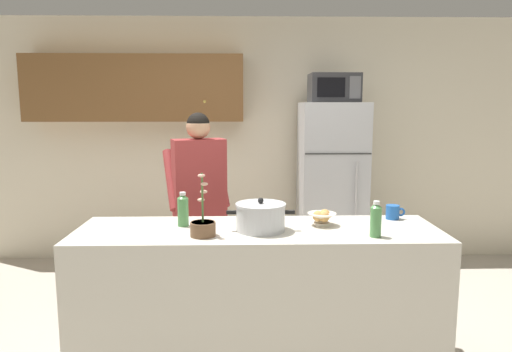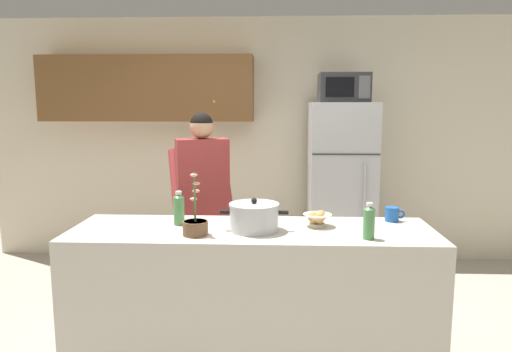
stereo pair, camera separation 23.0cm
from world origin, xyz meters
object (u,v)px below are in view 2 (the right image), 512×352
object	(u,v)px
microwave	(344,88)
cooking_pot	(254,217)
potted_orchid	(195,225)
person_near_pot	(202,188)
refrigerator	(341,188)
bottle_mid_counter	(179,208)
bottle_near_edge	(369,221)
coffee_mug	(392,214)
bread_bowl	(317,218)

from	to	relation	value
microwave	cooking_pot	size ratio (longest dim) A/B	1.14
potted_orchid	person_near_pot	bearing A→B (deg)	96.65
microwave	refrigerator	bearing A→B (deg)	90.07
person_near_pot	potted_orchid	world-z (taller)	person_near_pot
refrigerator	bottle_mid_counter	size ratio (longest dim) A/B	7.78
cooking_pot	bottle_near_edge	size ratio (longest dim) A/B	1.96
bottle_mid_counter	coffee_mug	bearing A→B (deg)	6.24
microwave	potted_orchid	bearing A→B (deg)	-119.54
coffee_mug	cooking_pot	bearing A→B (deg)	-163.25
person_near_pot	potted_orchid	size ratio (longest dim) A/B	4.33
bottle_mid_counter	cooking_pot	bearing A→B (deg)	-13.78
coffee_mug	refrigerator	bearing A→B (deg)	94.36
coffee_mug	bread_bowl	xyz separation A→B (m)	(-0.51, -0.16, 0.00)
person_near_pot	bottle_mid_counter	distance (m)	0.82
microwave	cooking_pot	distance (m)	2.19
refrigerator	microwave	bearing A→B (deg)	-89.93
person_near_pot	potted_orchid	bearing A→B (deg)	-83.35
microwave	bottle_near_edge	distance (m)	2.19
refrigerator	person_near_pot	bearing A→B (deg)	-142.64
bottle_near_edge	bread_bowl	bearing A→B (deg)	135.09
refrigerator	coffee_mug	size ratio (longest dim) A/B	13.05
microwave	person_near_pot	world-z (taller)	microwave
microwave	person_near_pot	bearing A→B (deg)	-143.28
cooking_pot	bottle_mid_counter	bearing A→B (deg)	166.22
coffee_mug	potted_orchid	size ratio (longest dim) A/B	0.35
refrigerator	bottle_near_edge	size ratio (longest dim) A/B	8.01
bottle_mid_counter	microwave	bearing A→B (deg)	53.96
bottle_mid_counter	potted_orchid	distance (m)	0.28
microwave	bread_bowl	bearing A→B (deg)	-102.38
refrigerator	coffee_mug	xyz separation A→B (m)	(0.12, -1.62, 0.11)
bottle_near_edge	bottle_mid_counter	distance (m)	1.19
coffee_mug	bread_bowl	distance (m)	0.53
person_near_pot	bottle_mid_counter	bearing A→B (deg)	-91.64
person_near_pot	bottle_near_edge	size ratio (longest dim) A/B	7.62
cooking_pot	bottle_mid_counter	world-z (taller)	bottle_mid_counter
coffee_mug	bottle_mid_counter	xyz separation A→B (m)	(-1.40, -0.15, 0.06)
refrigerator	potted_orchid	world-z (taller)	refrigerator
microwave	cooking_pot	xyz separation A→B (m)	(-0.78, -1.87, -0.84)
microwave	bread_bowl	distance (m)	2.00
bread_bowl	refrigerator	bearing A→B (deg)	77.76
bottle_near_edge	potted_orchid	size ratio (longest dim) A/B	0.57
cooking_pot	coffee_mug	size ratio (longest dim) A/B	3.20
refrigerator	person_near_pot	world-z (taller)	refrigerator
microwave	potted_orchid	distance (m)	2.44
cooking_pot	microwave	bearing A→B (deg)	67.27
bread_bowl	bottle_mid_counter	size ratio (longest dim) A/B	0.84
bottle_mid_counter	potted_orchid	world-z (taller)	potted_orchid
coffee_mug	bottle_mid_counter	distance (m)	1.40
bread_bowl	bottle_mid_counter	world-z (taller)	bottle_mid_counter
person_near_pot	bottle_near_edge	bearing A→B (deg)	-43.99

